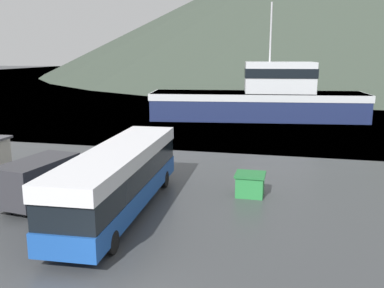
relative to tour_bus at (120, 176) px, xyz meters
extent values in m
plane|color=slate|center=(2.88, 133.01, -1.74)|extent=(240.00, 240.00, 0.00)
cube|color=#194799|center=(0.00, -0.01, -0.83)|extent=(3.08, 11.84, 0.92)
cube|color=black|center=(0.00, -0.01, 0.15)|extent=(3.02, 11.60, 1.05)
cube|color=silver|center=(0.00, -0.01, 1.00)|extent=(3.08, 11.84, 0.66)
cube|color=black|center=(-0.31, 5.86, -0.03)|extent=(2.17, 0.17, 1.42)
cylinder|color=black|center=(-1.30, 4.03, -1.29)|extent=(0.35, 0.91, 0.90)
cylinder|color=black|center=(0.86, 4.14, -1.29)|extent=(0.35, 0.91, 0.90)
cylinder|color=black|center=(-0.86, -4.17, -1.29)|extent=(0.35, 0.91, 0.90)
cylinder|color=black|center=(1.30, -4.05, -1.29)|extent=(0.35, 0.91, 0.90)
cube|color=#2D2D33|center=(-4.26, -0.01, -0.44)|extent=(2.51, 4.36, 1.91)
cube|color=#2D2D33|center=(-3.87, 2.92, -0.87)|extent=(2.20, 2.02, 1.05)
cube|color=black|center=(-3.99, 2.06, -0.01)|extent=(1.68, 0.28, 0.67)
cylinder|color=black|center=(-4.78, 2.80, -1.39)|extent=(0.31, 0.72, 0.70)
cylinder|color=black|center=(-3.03, 2.57, -1.39)|extent=(0.31, 0.72, 0.70)
cylinder|color=black|center=(-5.26, -0.83, -1.39)|extent=(0.31, 0.72, 0.70)
cylinder|color=black|center=(-3.51, -1.06, -1.39)|extent=(0.31, 0.72, 0.70)
cube|color=#19234C|center=(3.77, 30.14, -0.25)|extent=(23.83, 8.85, 2.99)
cube|color=silver|center=(3.77, 30.14, 0.87)|extent=(24.07, 8.94, 0.75)
cube|color=silver|center=(6.07, 30.46, 2.91)|extent=(7.92, 4.99, 3.32)
cube|color=black|center=(6.07, 30.46, 3.40)|extent=(8.09, 5.12, 1.00)
cylinder|color=#B2B2B7|center=(4.97, 30.31, 7.70)|extent=(0.20, 0.20, 6.25)
cube|color=#287F3D|center=(5.65, 3.76, -1.21)|extent=(1.40, 1.32, 1.07)
cube|color=#226C34|center=(5.65, 3.76, -0.61)|extent=(1.54, 1.45, 0.12)
cube|color=#19234C|center=(-3.71, 30.30, -1.36)|extent=(6.29, 6.10, 0.77)
camera|label=1|loc=(7.59, -17.70, 5.61)|focal=40.00mm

